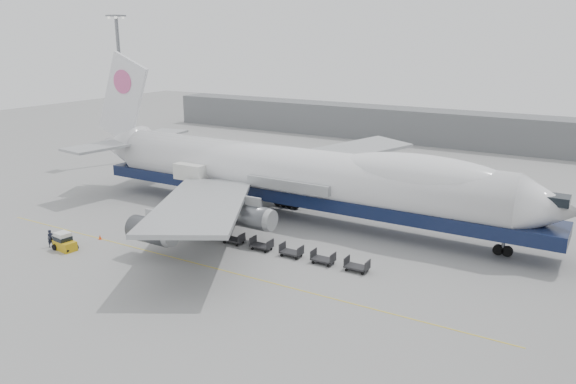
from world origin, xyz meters
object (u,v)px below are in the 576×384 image
Objects in this scene: catering_truck at (192,183)px; baggage_tug at (64,242)px; ground_worker at (51,238)px; airliner at (300,174)px.

catering_truck is 2.20× the size of baggage_tug.
baggage_tug is 1.41× the size of ground_worker.
catering_truck is at bearing -166.24° from airliner.
baggage_tug is (-16.24, -22.25, -4.78)m from airliner.
airliner is at bearing -21.69° from ground_worker.
catering_truck is 19.05m from baggage_tug.
catering_truck is at bearing 5.58° from ground_worker.
airliner reaches higher than baggage_tug.
ground_worker is at bearing -102.28° from catering_truck.
catering_truck is 3.10× the size of ground_worker.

